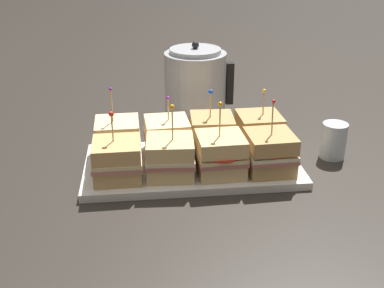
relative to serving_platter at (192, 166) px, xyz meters
name	(u,v)px	position (x,y,z in m)	size (l,w,h in m)	color
ground_plane	(192,169)	(0.00, 0.00, -0.01)	(6.00, 6.00, 0.00)	#2D2823
serving_platter	(192,166)	(0.00, 0.00, 0.00)	(0.49, 0.25, 0.02)	white
sandwich_front_far_left	(117,160)	(-0.17, -0.06, 0.05)	(0.11, 0.11, 0.15)	tan
sandwich_front_center_left	(170,157)	(-0.05, -0.05, 0.05)	(0.11, 0.11, 0.17)	#DBB77A
sandwich_front_center_right	(220,155)	(0.06, -0.06, 0.05)	(0.11, 0.11, 0.17)	#DBB77A
sandwich_front_far_right	(269,153)	(0.17, -0.06, 0.05)	(0.11, 0.11, 0.17)	tan
sandwich_back_far_left	(118,139)	(-0.17, 0.05, 0.05)	(0.11, 0.11, 0.17)	beige
sandwich_back_center_left	(167,137)	(-0.05, 0.06, 0.05)	(0.11, 0.11, 0.14)	beige
sandwich_back_center_right	(212,134)	(0.05, 0.06, 0.05)	(0.11, 0.11, 0.16)	tan
sandwich_back_far_right	(259,132)	(0.17, 0.06, 0.05)	(0.11, 0.11, 0.15)	tan
kettle_steel	(196,86)	(0.04, 0.30, 0.10)	(0.19, 0.17, 0.23)	#B7BABF
drinking_glass	(334,141)	(0.35, 0.03, 0.04)	(0.06, 0.06, 0.09)	silver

